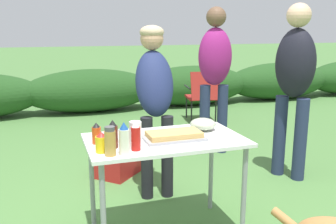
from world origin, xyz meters
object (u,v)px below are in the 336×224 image
Objects in this scene: standing_person_in_red_jacket at (215,67)px; camp_chair_green_behind_table at (203,93)px; mayo_bottle at (124,139)px; bbq_sauce_bottle at (113,135)px; hot_sauce_bottle at (96,134)px; paper_cup_stack at (135,134)px; mustard_bottle at (102,143)px; folding_table at (165,149)px; standing_person_with_beanie at (155,91)px; spice_jar at (110,142)px; standing_person_in_dark_puffer at (294,76)px; plate_stack at (119,137)px; ketchup_bottle at (136,136)px; mixing_bowl at (203,124)px; food_tray at (174,136)px; cooler_box at (120,158)px.

standing_person_in_red_jacket reaches higher than camp_chair_green_behind_table.
mayo_bottle is 2.39m from standing_person_in_red_jacket.
bbq_sauce_bottle is 0.16m from mayo_bottle.
camp_chair_green_behind_table is (2.11, 3.03, -0.34)m from hot_sauce_bottle.
paper_cup_stack is 1.26× the size of mustard_bottle.
mustard_bottle reaches higher than folding_table.
folding_table is at bearing -94.29° from standing_person_with_beanie.
folding_table is at bearing -110.86° from standing_person_in_red_jacket.
standing_person_with_beanie reaches higher than folding_table.
standing_person_in_dark_puffer is (1.97, 0.89, 0.21)m from spice_jar.
mustard_bottle is 0.09× the size of standing_person_with_beanie.
mustard_bottle is at bearing -141.07° from bbq_sauce_bottle.
mayo_bottle is at bearing -95.50° from plate_stack.
bbq_sauce_bottle is 0.11× the size of standing_person_in_red_jacket.
hot_sauce_bottle is at bearing 91.41° from mustard_bottle.
camp_chair_green_behind_table reaches higher than plate_stack.
hot_sauce_bottle is 3.71m from camp_chair_green_behind_table.
standing_person_with_beanie is at bearing 63.75° from mayo_bottle.
hot_sauce_bottle is at bearing 134.57° from ketchup_bottle.
standing_person_with_beanie is at bearing 57.50° from bbq_sauce_bottle.
hot_sauce_bottle is 0.17× the size of camp_chair_green_behind_table.
folding_table is at bearing -159.76° from mixing_bowl.
spice_jar is at bearing -63.33° from mustard_bottle.
bbq_sauce_bottle is 0.12× the size of standing_person_with_beanie.
bbq_sauce_bottle is (-0.07, -0.19, 0.08)m from plate_stack.
standing_person_in_dark_puffer reaches higher than food_tray.
bbq_sauce_bottle is 2.07m from standing_person_in_dark_puffer.
camp_chair_green_behind_table reaches higher than food_tray.
plate_stack is (-0.31, 0.11, 0.09)m from folding_table.
standing_person_with_beanie reaches higher than mayo_bottle.
standing_person_in_red_jacket reaches higher than ketchup_bottle.
plate_stack is at bearing -118.91° from standing_person_with_beanie.
standing_person_with_beanie is at bearing 65.66° from paper_cup_stack.
ketchup_bottle is 0.34× the size of cooler_box.
plate_stack is 1.21× the size of mixing_bowl.
folding_table reaches higher than cooler_box.
spice_jar is at bearing -106.57° from bbq_sauce_bottle.
cooler_box is at bearing -139.94° from standing_person_in_dark_puffer.
spice_jar is 2.17m from standing_person_in_dark_puffer.
paper_cup_stack is 1.95m from standing_person_in_dark_puffer.
mixing_bowl is at bearing 16.46° from bbq_sauce_bottle.
folding_table is 0.51m from mustard_bottle.
standing_person_in_red_jacket is at bearing 44.35° from hot_sauce_bottle.
food_tray is at bearing 25.16° from ketchup_bottle.
standing_person_with_beanie reaches higher than ketchup_bottle.
plate_stack is 0.80m from standing_person_with_beanie.
standing_person_in_red_jacket is (1.40, 1.80, 0.21)m from ketchup_bottle.
folding_table is 0.12m from food_tray.
camp_chair_green_behind_table is at bearing 56.85° from mustard_bottle.
food_tray is 1.45m from cooler_box.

